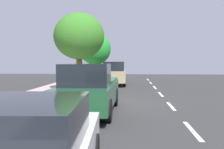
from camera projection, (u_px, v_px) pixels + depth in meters
name	position (u px, v px, depth m)	size (l,w,h in m)	color
ground	(111.00, 104.00, 12.61)	(55.78, 55.78, 0.00)	#303030
sidewalk	(35.00, 101.00, 12.88)	(4.04, 34.86, 0.13)	#B4929E
curb_edge	(78.00, 102.00, 12.72)	(0.16, 34.86, 0.13)	gray
lane_stripe_centre	(171.00, 106.00, 11.93)	(0.14, 35.80, 0.01)	white
lane_stripe_bike_edge	(108.00, 104.00, 12.62)	(0.12, 34.86, 0.01)	white
parked_suv_tan_nearest	(114.00, 73.00, 22.26)	(2.13, 4.78, 1.99)	tan
parked_pickup_green_second	(89.00, 90.00, 10.33)	(2.06, 5.32, 1.95)	#1E512D
bicycle_at_curb	(100.00, 85.00, 18.18)	(1.21, 1.32, 0.77)	black
cyclist_with_backpack	(98.00, 75.00, 18.62)	(0.54, 0.55, 1.71)	#C6B284
street_tree_near_cyclist	(95.00, 49.00, 24.68)	(2.98, 2.98, 4.61)	brown
street_tree_mid_block	(79.00, 37.00, 17.17)	(3.31, 3.31, 5.07)	#4A471F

